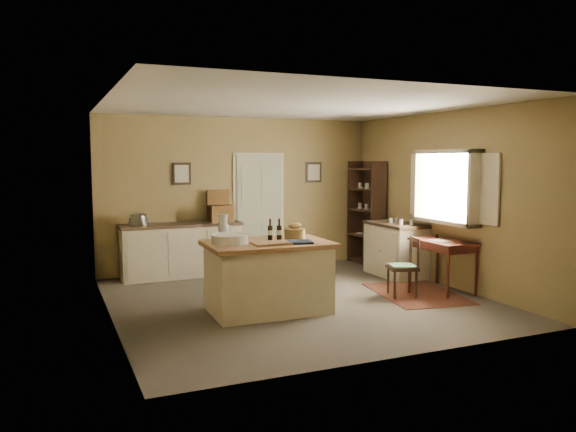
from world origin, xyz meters
The scene contains 16 objects.
ground centered at (0.00, 0.00, 0.00)m, with size 5.00×5.00×0.00m, color brown.
wall_back centered at (0.00, 2.50, 1.35)m, with size 5.00×0.10×2.70m, color olive.
wall_front centered at (0.00, -2.50, 1.35)m, with size 5.00×0.10×2.70m, color olive.
wall_left centered at (-2.50, 0.00, 1.35)m, with size 0.10×5.00×2.70m, color olive.
wall_right centered at (2.50, 0.00, 1.35)m, with size 0.10×5.00×2.70m, color olive.
ceiling centered at (0.00, 0.00, 2.70)m, with size 5.00×5.00×0.00m, color silver.
door centered at (0.35, 2.47, 1.05)m, with size 0.97×0.06×2.11m, color #A2A48A.
framed_prints centered at (0.20, 2.48, 1.72)m, with size 2.82×0.02×0.38m.
window centered at (2.42, -0.20, 1.55)m, with size 0.25×1.99×1.12m.
work_island centered at (-0.61, -0.41, 0.48)m, with size 1.60×1.06×1.20m.
sideboard centered at (-1.13, 2.20, 0.48)m, with size 2.01×0.57×1.18m.
rug centered at (1.75, -0.38, 0.00)m, with size 1.10×1.60×0.01m, color #47210F.
writing_desk centered at (2.20, -0.38, 0.67)m, with size 0.59×0.96×0.82m.
desk_chair centered at (1.47, -0.41, 0.42)m, with size 0.39×0.39×0.84m, color black, non-canonical shape.
right_cabinet centered at (2.20, 0.84, 0.46)m, with size 0.63×1.13×0.99m.
shelving_unit centered at (2.35, 1.98, 0.96)m, with size 0.33×0.87×1.93m.
Camera 1 is at (-3.17, -7.03, 1.96)m, focal length 35.00 mm.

